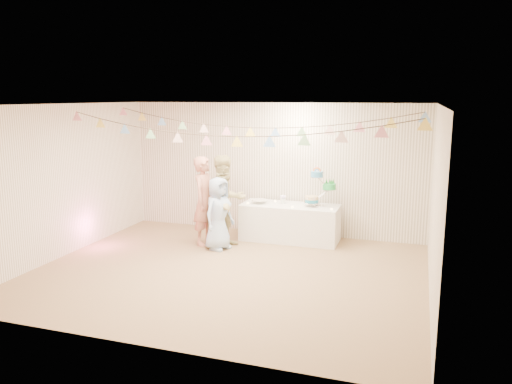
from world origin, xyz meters
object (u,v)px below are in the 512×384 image
(table, at_px, (290,223))
(person_child, at_px, (219,213))
(cake_stand, at_px, (320,185))
(person_adult_b, at_px, (225,202))
(person_adult_a, at_px, (205,201))

(table, distance_m, person_child, 1.47)
(cake_stand, distance_m, person_adult_b, 1.79)
(cake_stand, xyz_separation_m, person_adult_a, (-1.99, -0.78, -0.27))
(person_adult_b, distance_m, person_child, 0.27)
(person_adult_b, bearing_deg, person_adult_a, 124.30)
(cake_stand, height_order, person_adult_b, person_adult_b)
(person_adult_b, bearing_deg, table, -13.47)
(cake_stand, distance_m, person_adult_a, 2.16)
(cake_stand, bearing_deg, person_adult_b, -152.40)
(person_adult_a, height_order, person_adult_b, person_adult_b)
(person_adult_a, bearing_deg, cake_stand, -65.77)
(cake_stand, xyz_separation_m, person_child, (-1.63, -1.00, -0.43))
(table, xyz_separation_m, person_adult_b, (-1.02, -0.77, 0.50))
(table, height_order, person_adult_a, person_adult_a)
(table, height_order, person_child, person_child)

